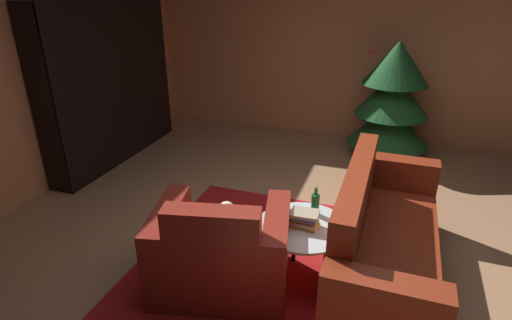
{
  "coord_description": "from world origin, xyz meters",
  "views": [
    {
      "loc": [
        0.53,
        -2.95,
        2.23
      ],
      "look_at": [
        -0.47,
        -0.07,
        0.87
      ],
      "focal_mm": 29.09,
      "sensor_mm": 36.0,
      "label": 1
    }
  ],
  "objects_px": {
    "armchair_red": "(221,253)",
    "book_stack_on_table": "(304,219)",
    "couch_red": "(381,244)",
    "coffee_table": "(303,230)",
    "bookshelf_unit": "(118,81)",
    "bottle_on_table": "(315,204)",
    "decorated_tree": "(392,99)"
  },
  "relations": [
    {
      "from": "armchair_red",
      "to": "book_stack_on_table",
      "type": "height_order",
      "value": "armchair_red"
    },
    {
      "from": "book_stack_on_table",
      "to": "armchair_red",
      "type": "bearing_deg",
      "value": -152.04
    },
    {
      "from": "couch_red",
      "to": "coffee_table",
      "type": "xyz_separation_m",
      "value": [
        -0.59,
        -0.19,
        0.12
      ]
    },
    {
      "from": "armchair_red",
      "to": "coffee_table",
      "type": "relative_size",
      "value": 1.62
    },
    {
      "from": "coffee_table",
      "to": "bookshelf_unit",
      "type": "bearing_deg",
      "value": 148.83
    },
    {
      "from": "couch_red",
      "to": "bottle_on_table",
      "type": "xyz_separation_m",
      "value": [
        -0.54,
        0.0,
        0.26
      ]
    },
    {
      "from": "bookshelf_unit",
      "to": "decorated_tree",
      "type": "distance_m",
      "value": 3.53
    },
    {
      "from": "coffee_table",
      "to": "book_stack_on_table",
      "type": "relative_size",
      "value": 3.09
    },
    {
      "from": "bookshelf_unit",
      "to": "armchair_red",
      "type": "distance_m",
      "value": 3.14
    },
    {
      "from": "bookshelf_unit",
      "to": "bottle_on_table",
      "type": "relative_size",
      "value": 9.21
    },
    {
      "from": "couch_red",
      "to": "book_stack_on_table",
      "type": "distance_m",
      "value": 0.65
    },
    {
      "from": "bookshelf_unit",
      "to": "decorated_tree",
      "type": "bearing_deg",
      "value": 17.75
    },
    {
      "from": "armchair_red",
      "to": "couch_red",
      "type": "xyz_separation_m",
      "value": [
        1.14,
        0.5,
        0.01
      ]
    },
    {
      "from": "couch_red",
      "to": "book_stack_on_table",
      "type": "xyz_separation_m",
      "value": [
        -0.58,
        -0.2,
        0.23
      ]
    },
    {
      "from": "coffee_table",
      "to": "bottle_on_table",
      "type": "bearing_deg",
      "value": 75.44
    },
    {
      "from": "couch_red",
      "to": "bottle_on_table",
      "type": "height_order",
      "value": "couch_red"
    },
    {
      "from": "bookshelf_unit",
      "to": "couch_red",
      "type": "distance_m",
      "value": 3.83
    },
    {
      "from": "coffee_table",
      "to": "book_stack_on_table",
      "type": "xyz_separation_m",
      "value": [
        0.01,
        -0.01,
        0.11
      ]
    },
    {
      "from": "bookshelf_unit",
      "to": "coffee_table",
      "type": "distance_m",
      "value": 3.38
    },
    {
      "from": "book_stack_on_table",
      "to": "decorated_tree",
      "type": "distance_m",
      "value": 2.86
    },
    {
      "from": "armchair_red",
      "to": "decorated_tree",
      "type": "xyz_separation_m",
      "value": [
        1.06,
        3.11,
        0.48
      ]
    },
    {
      "from": "decorated_tree",
      "to": "bookshelf_unit",
      "type": "bearing_deg",
      "value": -162.25
    },
    {
      "from": "bookshelf_unit",
      "to": "coffee_table",
      "type": "xyz_separation_m",
      "value": [
        2.85,
        -1.73,
        -0.56
      ]
    },
    {
      "from": "armchair_red",
      "to": "coffee_table",
      "type": "height_order",
      "value": "armchair_red"
    },
    {
      "from": "coffee_table",
      "to": "decorated_tree",
      "type": "relative_size",
      "value": 0.47
    },
    {
      "from": "armchair_red",
      "to": "coffee_table",
      "type": "xyz_separation_m",
      "value": [
        0.56,
        0.31,
        0.13
      ]
    },
    {
      "from": "couch_red",
      "to": "bookshelf_unit",
      "type": "bearing_deg",
      "value": 155.96
    },
    {
      "from": "couch_red",
      "to": "book_stack_on_table",
      "type": "bearing_deg",
      "value": -160.87
    },
    {
      "from": "bookshelf_unit",
      "to": "armchair_red",
      "type": "relative_size",
      "value": 1.9
    },
    {
      "from": "decorated_tree",
      "to": "bottle_on_table",
      "type": "bearing_deg",
      "value": -99.92
    },
    {
      "from": "armchair_red",
      "to": "couch_red",
      "type": "relative_size",
      "value": 0.58
    },
    {
      "from": "decorated_tree",
      "to": "armchair_red",
      "type": "bearing_deg",
      "value": -108.84
    }
  ]
}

